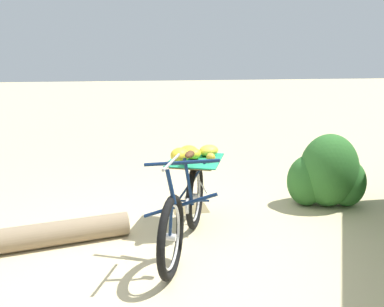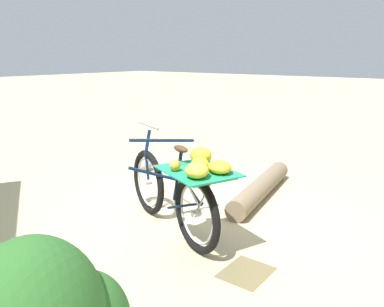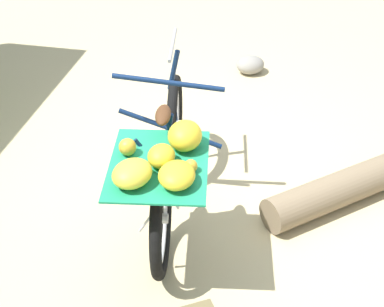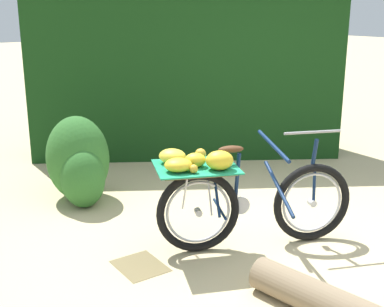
# 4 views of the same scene
# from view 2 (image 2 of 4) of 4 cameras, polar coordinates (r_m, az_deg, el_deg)

# --- Properties ---
(ground_plane) EXTENTS (60.00, 60.00, 0.00)m
(ground_plane) POSITION_cam_2_polar(r_m,az_deg,el_deg) (4.29, -3.54, -10.00)
(ground_plane) COLOR #C6B284
(bicycle) EXTENTS (0.99, 1.76, 1.03)m
(bicycle) POSITION_cam_2_polar(r_m,az_deg,el_deg) (3.82, -2.26, -5.06)
(bicycle) COLOR black
(bicycle) RESTS_ON ground_plane
(fallen_log) EXTENTS (1.81, 0.55, 0.25)m
(fallen_log) POSITION_cam_2_polar(r_m,az_deg,el_deg) (5.04, 9.99, -4.93)
(fallen_log) COLOR #7F6B51
(fallen_log) RESTS_ON ground_plane
(path_stone) EXTENTS (0.28, 0.23, 0.17)m
(path_stone) POSITION_cam_2_polar(r_m,az_deg,el_deg) (6.12, -7.05, -1.73)
(path_stone) COLOR gray
(path_stone) RESTS_ON ground_plane
(leaf_litter_patch) EXTENTS (0.44, 0.36, 0.01)m
(leaf_litter_patch) POSITION_cam_2_polar(r_m,az_deg,el_deg) (3.42, 7.93, -16.78)
(leaf_litter_patch) COLOR olive
(leaf_litter_patch) RESTS_ON ground_plane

